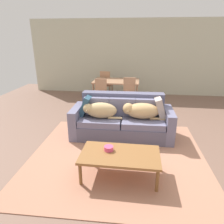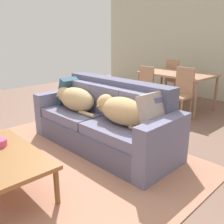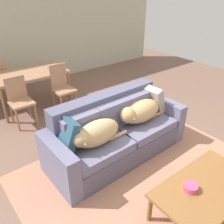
% 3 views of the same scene
% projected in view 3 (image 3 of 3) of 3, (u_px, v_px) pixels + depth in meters
% --- Properties ---
extents(ground_plane, '(10.00, 10.00, 0.00)m').
position_uv_depth(ground_plane, '(137.00, 156.00, 3.59)').
color(ground_plane, '#7A5A4B').
extents(back_partition, '(8.00, 0.12, 2.70)m').
position_uv_depth(back_partition, '(28.00, 29.00, 5.70)').
color(back_partition, beige).
rests_on(back_partition, ground).
extents(area_rug, '(3.26, 3.03, 0.01)m').
position_uv_depth(area_rug, '(158.00, 186.00, 3.05)').
color(area_rug, tan).
rests_on(area_rug, ground).
extents(couch, '(2.18, 0.90, 0.92)m').
position_uv_depth(couch, '(115.00, 133.00, 3.50)').
color(couch, '#57566E').
rests_on(couch, ground).
extents(dog_on_left_cushion, '(0.84, 0.35, 0.33)m').
position_uv_depth(dog_on_left_cushion, '(96.00, 134.00, 3.01)').
color(dog_on_left_cushion, tan).
rests_on(dog_on_left_cushion, couch).
extents(dog_on_right_cushion, '(0.89, 0.40, 0.33)m').
position_uv_depth(dog_on_right_cushion, '(139.00, 112.00, 3.53)').
color(dog_on_right_cushion, tan).
rests_on(dog_on_right_cushion, couch).
extents(throw_pillow_by_left_arm, '(0.27, 0.45, 0.46)m').
position_uv_depth(throw_pillow_by_left_arm, '(65.00, 134.00, 2.94)').
color(throw_pillow_by_left_arm, '#2E536A').
rests_on(throw_pillow_by_left_arm, couch).
extents(throw_pillow_by_right_arm, '(0.28, 0.47, 0.48)m').
position_uv_depth(throw_pillow_by_right_arm, '(151.00, 99.00, 3.83)').
color(throw_pillow_by_right_arm, '#B19F95').
rests_on(throw_pillow_by_right_arm, couch).
extents(coffee_table, '(1.22, 0.67, 0.41)m').
position_uv_depth(coffee_table, '(206.00, 189.00, 2.54)').
color(coffee_table, '#905E31').
rests_on(coffee_table, ground).
extents(bowl_on_coffee_table, '(0.15, 0.15, 0.07)m').
position_uv_depth(bowl_on_coffee_table, '(191.00, 188.00, 2.46)').
color(bowl_on_coffee_table, '#EA4C7F').
rests_on(bowl_on_coffee_table, coffee_table).
extents(dining_table, '(1.45, 0.92, 0.76)m').
position_uv_depth(dining_table, '(29.00, 75.00, 4.76)').
color(dining_table, '#AC7C5A').
rests_on(dining_table, ground).
extents(dining_chair_near_left, '(0.40, 0.40, 0.89)m').
position_uv_depth(dining_chair_near_left, '(20.00, 99.00, 4.22)').
color(dining_chair_near_left, '#AC7C5A').
rests_on(dining_chair_near_left, ground).
extents(dining_chair_near_right, '(0.41, 0.41, 0.95)m').
position_uv_depth(dining_chair_near_right, '(62.00, 86.00, 4.71)').
color(dining_chair_near_right, '#AC7C5A').
rests_on(dining_chair_near_right, ground).
extents(dining_chair_far_left, '(0.45, 0.45, 0.96)m').
position_uv_depth(dining_chair_far_left, '(0.00, 79.00, 5.02)').
color(dining_chair_far_left, '#AC7C5A').
rests_on(dining_chair_far_left, ground).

